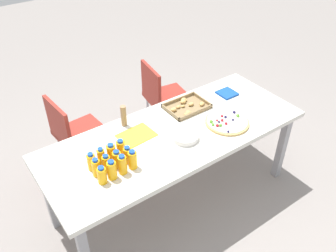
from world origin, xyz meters
TOP-DOWN VIEW (x-y plane):
  - ground_plane at (0.00, 0.00)m, footprint 12.00×12.00m
  - party_table at (0.00, 0.00)m, footprint 2.04×0.80m
  - chair_far_right at (0.42, 0.78)m, footprint 0.45×0.45m
  - chair_far_left at (-0.53, 0.73)m, footprint 0.43×0.43m
  - juice_bottle_0 at (-0.68, -0.15)m, footprint 0.06×0.06m
  - juice_bottle_1 at (-0.61, -0.15)m, footprint 0.06×0.06m
  - juice_bottle_2 at (-0.53, -0.15)m, footprint 0.06×0.06m
  - juice_bottle_3 at (-0.45, -0.14)m, footprint 0.06×0.06m
  - juice_bottle_4 at (-0.68, -0.07)m, footprint 0.06×0.06m
  - juice_bottle_5 at (-0.61, -0.07)m, footprint 0.06×0.06m
  - juice_bottle_6 at (-0.53, -0.08)m, footprint 0.06×0.06m
  - juice_bottle_7 at (-0.45, -0.08)m, footprint 0.06×0.06m
  - juice_bottle_8 at (-0.68, 0.00)m, footprint 0.06×0.06m
  - juice_bottle_9 at (-0.61, -0.00)m, footprint 0.05×0.05m
  - juice_bottle_10 at (-0.53, -0.00)m, footprint 0.06×0.06m
  - juice_bottle_11 at (-0.46, 0.01)m, footprint 0.06×0.06m
  - fruit_pizza at (0.40, -0.14)m, footprint 0.34×0.34m
  - snack_tray at (0.28, 0.21)m, footprint 0.34×0.25m
  - plate_stack at (0.02, -0.11)m, footprint 0.20×0.20m
  - napkin_stack at (0.69, 0.17)m, footprint 0.15×0.15m
  - cardboard_tube at (-0.26, 0.30)m, footprint 0.04×0.04m
  - paper_folder at (-0.25, 0.13)m, footprint 0.27×0.22m

SIDE VIEW (x-z plane):
  - ground_plane at x=0.00m, z-range 0.00..0.00m
  - chair_far_right at x=0.42m, z-range 0.09..0.92m
  - chair_far_left at x=-0.53m, z-range 0.09..0.92m
  - party_table at x=0.00m, z-range 0.29..1.02m
  - paper_folder at x=-0.25m, z-range 0.72..0.73m
  - napkin_stack at x=0.69m, z-range 0.72..0.74m
  - fruit_pizza at x=0.40m, z-range 0.71..0.76m
  - snack_tray at x=0.28m, z-range 0.71..0.75m
  - plate_stack at x=0.02m, z-range 0.72..0.76m
  - juice_bottle_0 at x=-0.68m, z-range 0.72..0.85m
  - juice_bottle_7 at x=-0.45m, z-range 0.72..0.85m
  - juice_bottle_5 at x=-0.61m, z-range 0.72..0.85m
  - juice_bottle_8 at x=-0.68m, z-range 0.72..0.85m
  - juice_bottle_6 at x=-0.53m, z-range 0.72..0.85m
  - juice_bottle_11 at x=-0.46m, z-range 0.72..0.85m
  - juice_bottle_4 at x=-0.68m, z-range 0.72..0.85m
  - juice_bottle_10 at x=-0.53m, z-range 0.72..0.86m
  - juice_bottle_9 at x=-0.61m, z-range 0.72..0.86m
  - juice_bottle_3 at x=-0.45m, z-range 0.72..0.86m
  - juice_bottle_1 at x=-0.61m, z-range 0.72..0.86m
  - juice_bottle_2 at x=-0.53m, z-range 0.72..0.86m
  - cardboard_tube at x=-0.26m, z-range 0.72..0.90m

